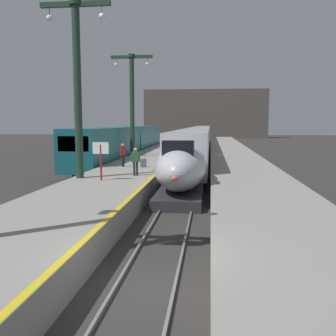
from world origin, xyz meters
TOP-DOWN VIEW (x-y plane):
  - ground_plane at (0.00, 0.00)m, footprint 260.00×260.00m
  - platform_left at (-4.05, 24.75)m, footprint 4.80×110.00m
  - platform_right at (4.05, 24.75)m, footprint 4.80×110.00m
  - platform_left_safety_stripe at (-1.77, 24.75)m, footprint 0.20×107.80m
  - rail_main_left at (-0.75, 27.50)m, footprint 0.08×110.00m
  - rail_main_right at (0.75, 27.50)m, footprint 0.08×110.00m
  - rail_secondary_left at (-8.85, 27.50)m, footprint 0.08×110.00m
  - rail_secondary_right at (-7.35, 27.50)m, footprint 0.08×110.00m
  - highspeed_train_main at (0.00, 45.08)m, footprint 2.92×75.52m
  - regional_train_adjacent at (-8.10, 34.96)m, footprint 2.85×36.60m
  - station_column_mid at (-5.90, 11.96)m, footprint 4.00×0.68m
  - station_column_far at (-5.90, 26.85)m, footprint 4.00×0.68m
  - passenger_near_edge at (-4.75, 17.87)m, footprint 0.34×0.54m
  - passenger_mid_platform at (-2.87, 13.22)m, footprint 0.53×0.36m
  - rolling_suitcase at (-3.17, 17.60)m, footprint 0.40×0.22m
  - departure_info_board at (-4.40, 11.18)m, footprint 0.90×0.10m
  - terminus_back_wall at (0.00, 102.00)m, footprint 36.00×2.00m

SIDE VIEW (x-z plane):
  - ground_plane at x=0.00m, z-range 0.00..0.00m
  - rail_main_left at x=-0.75m, z-range 0.00..0.12m
  - rail_main_right at x=0.75m, z-range 0.00..0.12m
  - rail_secondary_left at x=-8.85m, z-range 0.00..0.12m
  - rail_secondary_right at x=-7.35m, z-range 0.00..0.12m
  - platform_left at x=-4.05m, z-range 0.00..1.05m
  - platform_right at x=4.05m, z-range 0.00..1.05m
  - platform_left_safety_stripe at x=-1.77m, z-range 1.05..1.06m
  - rolling_suitcase at x=-3.17m, z-range 0.86..1.85m
  - highspeed_train_main at x=0.00m, z-range 0.17..3.77m
  - passenger_near_edge at x=-4.75m, z-range 1.19..2.88m
  - passenger_mid_platform at x=-2.87m, z-range 1.19..2.88m
  - regional_train_adjacent at x=-8.10m, z-range 0.23..4.03m
  - departure_info_board at x=-4.40m, z-range 1.50..3.62m
  - station_column_far at x=-5.90m, z-range 2.00..11.63m
  - station_column_mid at x=-5.90m, z-range 2.00..11.93m
  - terminus_back_wall at x=0.00m, z-range 0.00..14.00m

